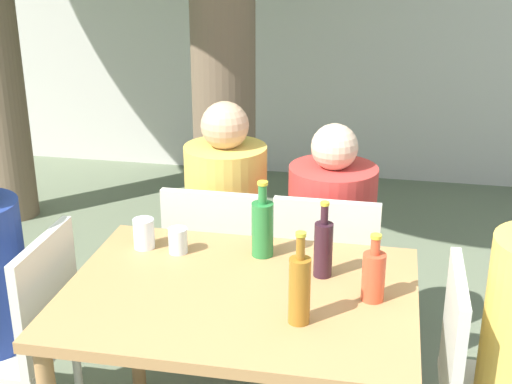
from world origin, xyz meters
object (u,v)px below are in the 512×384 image
at_px(patio_chair_3, 327,274).
at_px(drinking_glass_0, 144,233).
at_px(wine_bottle_3, 323,247).
at_px(patio_chair_1, 483,382).
at_px(patio_chair_2, 219,264).
at_px(person_seated_3, 332,248).
at_px(soda_bottle_1, 374,275).
at_px(drinking_glass_1, 178,240).
at_px(green_bottle_2, 262,227).
at_px(dining_table_front, 240,314).
at_px(patio_chair_0, 24,330).
at_px(person_seated_2, 231,234).
at_px(amber_bottle_0, 300,288).

distance_m(patio_chair_3, drinking_glass_0, 0.86).
xyz_separation_m(wine_bottle_3, drinking_glass_0, (-0.70, 0.10, -0.05)).
relative_size(patio_chair_1, patio_chair_2, 1.00).
bearing_deg(person_seated_3, patio_chair_3, 90.00).
height_order(soda_bottle_1, drinking_glass_1, soda_bottle_1).
height_order(patio_chair_1, patio_chair_2, same).
xyz_separation_m(green_bottle_2, wine_bottle_3, (0.24, -0.12, -0.01)).
height_order(dining_table_front, drinking_glass_0, drinking_glass_0).
distance_m(patio_chair_2, green_bottle_2, 0.61).
relative_size(patio_chair_0, person_seated_3, 0.78).
bearing_deg(person_seated_3, green_bottle_2, 71.01).
distance_m(patio_chair_1, person_seated_2, 1.41).
bearing_deg(dining_table_front, drinking_glass_1, 139.87).
distance_m(patio_chair_0, patio_chair_3, 1.28).
relative_size(patio_chair_2, drinking_glass_1, 9.06).
relative_size(person_seated_2, drinking_glass_1, 12.35).
height_order(patio_chair_1, soda_bottle_1, soda_bottle_1).
distance_m(patio_chair_3, soda_bottle_1, 0.77).
bearing_deg(person_seated_2, soda_bottle_1, 128.20).
bearing_deg(patio_chair_3, patio_chair_2, 0.00).
bearing_deg(person_seated_3, patio_chair_0, 40.14).
bearing_deg(dining_table_front, wine_bottle_3, 31.55).
relative_size(patio_chair_1, patio_chair_3, 1.00).
bearing_deg(green_bottle_2, person_seated_3, 71.01).
height_order(amber_bottle_0, drinking_glass_0, amber_bottle_0).
xyz_separation_m(dining_table_front, wine_bottle_3, (0.27, 0.17, 0.20)).
relative_size(patio_chair_2, drinking_glass_0, 7.58).
xyz_separation_m(patio_chair_0, patio_chair_1, (1.68, 0.00, 0.00)).
bearing_deg(patio_chair_1, wine_bottle_3, 73.84).
distance_m(amber_bottle_0, wine_bottle_3, 0.33).
bearing_deg(drinking_glass_0, wine_bottle_3, -8.02).
bearing_deg(person_seated_2, person_seated_3, -179.51).
xyz_separation_m(patio_chair_3, person_seated_2, (-0.49, 0.23, 0.05)).
height_order(patio_chair_3, green_bottle_2, green_bottle_2).
relative_size(dining_table_front, amber_bottle_0, 3.89).
bearing_deg(green_bottle_2, amber_bottle_0, -65.88).
xyz_separation_m(patio_chair_0, patio_chair_3, (1.08, 0.68, 0.00)).
distance_m(patio_chair_1, person_seated_3, 1.09).
xyz_separation_m(soda_bottle_1, wine_bottle_3, (-0.18, 0.14, 0.02)).
relative_size(dining_table_front, patio_chair_1, 1.36).
relative_size(wine_bottle_3, drinking_glass_1, 2.88).
distance_m(drinking_glass_0, drinking_glass_1, 0.14).
xyz_separation_m(dining_table_front, patio_chair_2, (-0.24, 0.68, -0.17)).
distance_m(person_seated_2, drinking_glass_0, 0.73).
bearing_deg(drinking_glass_0, patio_chair_3, 31.51).
bearing_deg(patio_chair_3, green_bottle_2, 61.33).
distance_m(wine_bottle_3, drinking_glass_1, 0.57).
relative_size(patio_chair_0, drinking_glass_1, 9.06).
xyz_separation_m(person_seated_2, wine_bottle_3, (0.51, -0.74, 0.33)).
distance_m(patio_chair_1, drinking_glass_0, 1.34).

